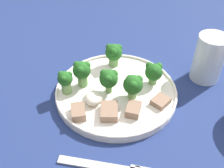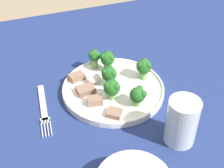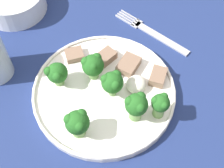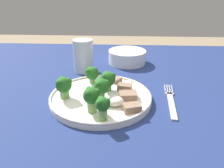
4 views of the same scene
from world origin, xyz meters
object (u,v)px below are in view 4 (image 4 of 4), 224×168
Objects in this scene: fork at (171,100)px; drinking_glass at (84,58)px; dinner_plate at (101,97)px; cream_bowl at (127,57)px.

fork is 1.68× the size of drinking_glass.
drinking_glass reaches higher than fork.
drinking_glass reaches higher than dinner_plate.
cream_bowl is at bearing 32.01° from drinking_glass.
dinner_plate is 0.31m from cream_bowl.
cream_bowl is 0.18m from drinking_glass.
fork is at bearing 1.18° from dinner_plate.
dinner_plate is at bearing -68.89° from drinking_glass.
dinner_plate reaches higher than fork.
dinner_plate is at bearing -103.56° from cream_bowl.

